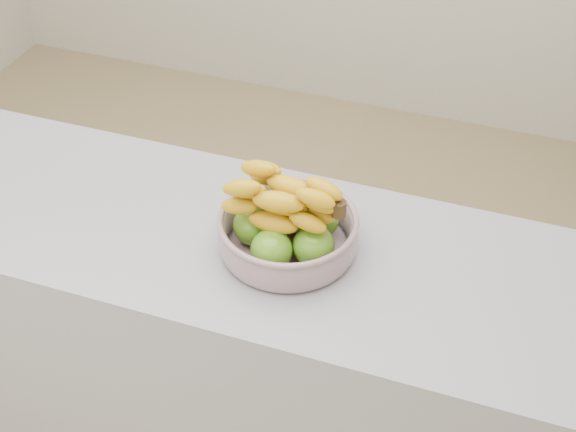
# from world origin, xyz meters

# --- Properties ---
(ground) EXTENTS (4.00, 4.00, 0.00)m
(ground) POSITION_xyz_m (0.00, 0.00, 0.00)
(ground) COLOR #8F7E58
(ground) RESTS_ON ground
(counter) EXTENTS (2.00, 0.60, 0.90)m
(counter) POSITION_xyz_m (0.00, -0.14, 0.45)
(counter) COLOR gray
(counter) RESTS_ON ground
(fruit_bowl) EXTENTS (0.33, 0.33, 0.21)m
(fruit_bowl) POSITION_xyz_m (0.30, -0.14, 0.97)
(fruit_bowl) COLOR #AABCCD
(fruit_bowl) RESTS_ON counter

